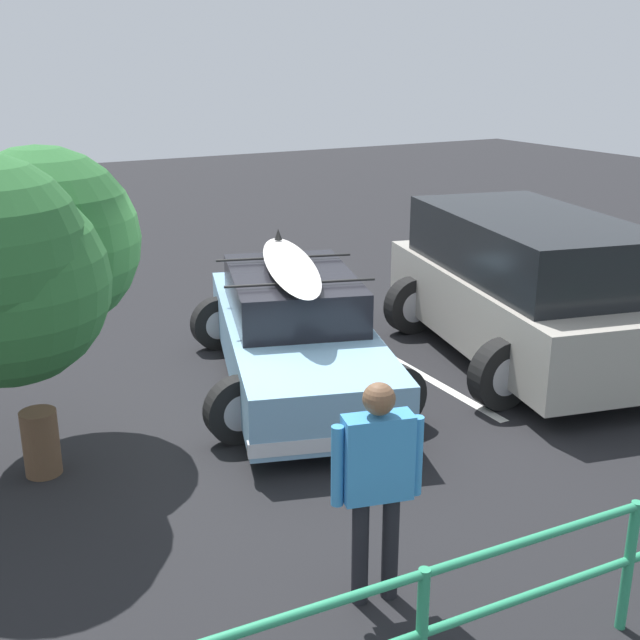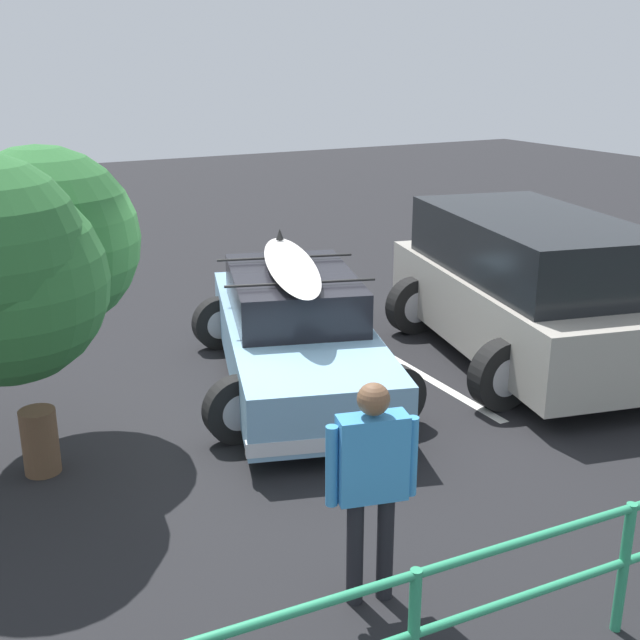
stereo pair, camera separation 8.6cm
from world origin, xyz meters
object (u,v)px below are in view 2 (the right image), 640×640
sedan_car (295,331)px  person_bystander (372,474)px  suv_car (527,286)px  bush_near_left (12,257)px

sedan_car → person_bystander: (1.31, 3.80, 0.36)m
suv_car → sedan_car: bearing=-12.7°
suv_car → bush_near_left: bearing=0.8°
sedan_car → bush_near_left: (3.04, 0.74, 1.39)m
suv_car → person_bystander: size_ratio=2.85×
sedan_car → person_bystander: size_ratio=2.85×
sedan_car → suv_car: bearing=167.3°
suv_car → bush_near_left: 6.02m
person_bystander → bush_near_left: bush_near_left is taller
sedan_car → person_bystander: person_bystander is taller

